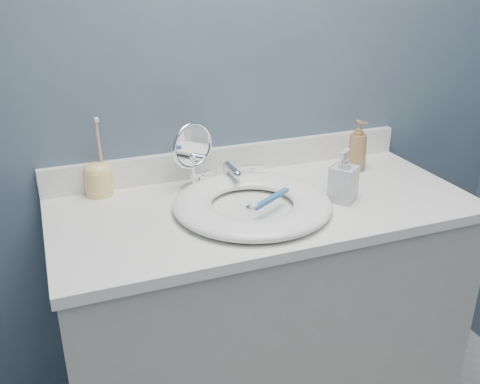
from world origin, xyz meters
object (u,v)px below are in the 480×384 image
makeup_mirror (193,154)px  toothbrush_holder (98,178)px  soap_bottle_clear (344,175)px  soap_bottle_amber (358,145)px

makeup_mirror → toothbrush_holder: (-0.27, 0.07, -0.06)m
makeup_mirror → soap_bottle_clear: bearing=-51.8°
toothbrush_holder → soap_bottle_clear: bearing=-24.3°
makeup_mirror → soap_bottle_clear: makeup_mirror is taller
soap_bottle_clear → soap_bottle_amber: bearing=102.6°
soap_bottle_clear → toothbrush_holder: bearing=-151.1°
soap_bottle_clear → toothbrush_holder: (-0.66, 0.30, -0.02)m
soap_bottle_amber → soap_bottle_clear: soap_bottle_amber is taller
soap_bottle_amber → soap_bottle_clear: size_ratio=1.08×
soap_bottle_amber → toothbrush_holder: (-0.83, 0.09, -0.03)m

